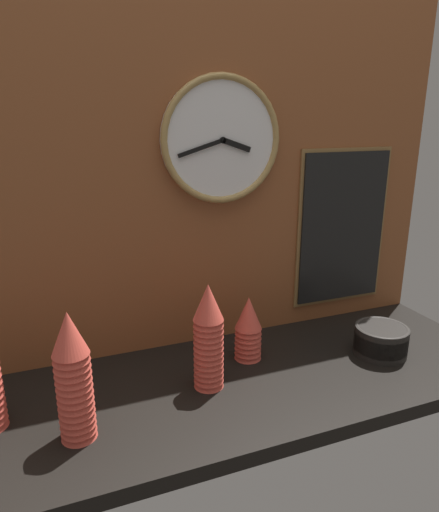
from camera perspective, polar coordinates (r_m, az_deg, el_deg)
ground_plane at (r=130.78cm, az=1.82°, el=-15.77°), size 160.00×56.00×4.00cm
wall_tiled_back at (r=135.61cm, az=-2.42°, el=10.11°), size 160.00×3.00×105.00cm
cup_stack_left at (r=106.11cm, az=-17.80°, el=-14.20°), size 7.97×7.97×30.54cm
cup_stack_center at (r=119.47cm, az=-1.39°, el=-10.04°), size 7.97×7.97×28.95cm
cup_stack_center_right at (r=134.98cm, az=3.62°, el=-8.99°), size 7.97×7.97×19.36cm
bowl_stack_far_right at (r=147.56cm, az=19.53°, el=-9.80°), size 15.71×15.71×8.83cm
wall_clock at (r=133.85cm, az=0.29°, el=14.30°), size 36.20×2.70×36.20cm
menu_board at (r=160.49cm, az=15.11°, el=3.41°), size 34.69×1.32×53.15cm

